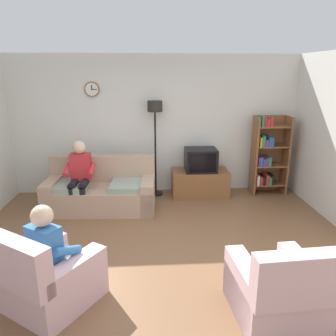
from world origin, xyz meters
name	(u,v)px	position (x,y,z in m)	size (l,w,h in m)	color
ground_plane	(162,257)	(0.00, 0.00, 0.00)	(12.00, 12.00, 0.00)	brown
back_wall_assembly	(155,125)	(0.00, 2.66, 1.35)	(6.20, 0.17, 2.70)	silver
couch	(101,192)	(-1.01, 1.72, 0.31)	(1.94, 0.98, 0.90)	tan
tv_stand	(200,183)	(0.85, 2.25, 0.26)	(1.10, 0.56, 0.51)	brown
tv	(201,160)	(0.85, 2.23, 0.73)	(0.60, 0.49, 0.44)	black
bookshelf	(267,155)	(2.20, 2.32, 0.79)	(0.68, 0.36, 1.56)	brown
floor_lamp	(155,122)	(-0.02, 2.35, 1.45)	(0.28, 0.28, 1.85)	black
armchair_near_window	(49,279)	(-1.22, -0.81, 0.29)	(1.16, 1.18, 0.90)	beige
armchair_near_bookshelf	(277,291)	(1.08, -1.15, 0.29)	(0.86, 0.93, 0.90)	beige
person_on_couch	(80,173)	(-1.34, 1.61, 0.70)	(0.53, 0.55, 1.24)	red
person_in_left_armchair	(53,249)	(-1.17, -0.74, 0.60)	(0.61, 0.64, 1.12)	#3372B2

